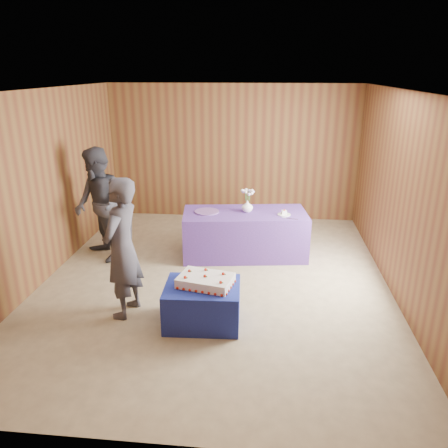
# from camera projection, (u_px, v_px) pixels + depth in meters

# --- Properties ---
(ground) EXTENTS (6.00, 6.00, 0.00)m
(ground) POSITION_uv_depth(u_px,v_px,m) (215.00, 281.00, 6.44)
(ground) COLOR tan
(ground) RESTS_ON ground
(room_shell) EXTENTS (5.04, 6.04, 2.72)m
(room_shell) POSITION_uv_depth(u_px,v_px,m) (214.00, 160.00, 5.84)
(room_shell) COLOR brown
(room_shell) RESTS_ON ground
(cake_table) EXTENTS (0.93, 0.74, 0.50)m
(cake_table) POSITION_uv_depth(u_px,v_px,m) (202.00, 304.00, 5.32)
(cake_table) COLOR navy
(cake_table) RESTS_ON ground
(serving_table) EXTENTS (2.10, 1.15, 0.75)m
(serving_table) POSITION_uv_depth(u_px,v_px,m) (245.00, 234.00, 7.23)
(serving_table) COLOR #593491
(serving_table) RESTS_ON ground
(sheet_cake) EXTENTS (0.74, 0.58, 0.15)m
(sheet_cake) POSITION_uv_depth(u_px,v_px,m) (206.00, 280.00, 5.24)
(sheet_cake) COLOR silver
(sheet_cake) RESTS_ON cake_table
(vase) EXTENTS (0.23, 0.23, 0.19)m
(vase) POSITION_uv_depth(u_px,v_px,m) (247.00, 206.00, 7.10)
(vase) COLOR white
(vase) RESTS_ON serving_table
(flower_spray) EXTENTS (0.22, 0.21, 0.17)m
(flower_spray) POSITION_uv_depth(u_px,v_px,m) (248.00, 192.00, 7.02)
(flower_spray) COLOR #295E25
(flower_spray) RESTS_ON vase
(platter) EXTENTS (0.46, 0.46, 0.02)m
(platter) POSITION_uv_depth(u_px,v_px,m) (207.00, 212.00, 7.11)
(platter) COLOR #6D4891
(platter) RESTS_ON serving_table
(plate) EXTENTS (0.29, 0.29, 0.01)m
(plate) POSITION_uv_depth(u_px,v_px,m) (284.00, 215.00, 6.98)
(plate) COLOR silver
(plate) RESTS_ON serving_table
(cake_slice) EXTENTS (0.09, 0.08, 0.09)m
(cake_slice) POSITION_uv_depth(u_px,v_px,m) (284.00, 212.00, 6.96)
(cake_slice) COLOR silver
(cake_slice) RESTS_ON plate
(knife) EXTENTS (0.25, 0.10, 0.00)m
(knife) POSITION_uv_depth(u_px,v_px,m) (290.00, 219.00, 6.80)
(knife) COLOR #ADADB1
(knife) RESTS_ON serving_table
(guest_left) EXTENTS (0.54, 0.72, 1.78)m
(guest_left) POSITION_uv_depth(u_px,v_px,m) (122.00, 249.00, 5.31)
(guest_left) COLOR #3D3C47
(guest_left) RESTS_ON ground
(guest_right) EXTENTS (1.11, 1.13, 1.83)m
(guest_right) POSITION_uv_depth(u_px,v_px,m) (99.00, 205.00, 6.91)
(guest_right) COLOR #33343E
(guest_right) RESTS_ON ground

